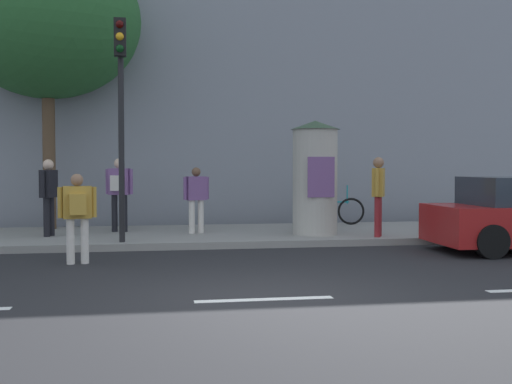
% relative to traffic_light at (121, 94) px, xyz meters
% --- Properties ---
extents(ground_plane, '(80.00, 80.00, 0.00)m').
position_rel_traffic_light_xyz_m(ground_plane, '(2.02, -5.24, -3.18)').
color(ground_plane, '#232326').
extents(sidewalk_curb, '(36.00, 4.00, 0.15)m').
position_rel_traffic_light_xyz_m(sidewalk_curb, '(2.02, 1.76, -3.10)').
color(sidewalk_curb, gray).
rests_on(sidewalk_curb, ground_plane).
extents(lane_markings, '(25.80, 0.16, 0.01)m').
position_rel_traffic_light_xyz_m(lane_markings, '(2.02, -5.24, -3.17)').
color(lane_markings, silver).
rests_on(lane_markings, ground_plane).
extents(building_backdrop, '(36.00, 5.00, 8.64)m').
position_rel_traffic_light_xyz_m(building_backdrop, '(2.02, 6.76, 1.14)').
color(building_backdrop, gray).
rests_on(building_backdrop, ground_plane).
extents(traffic_light, '(0.24, 0.45, 4.52)m').
position_rel_traffic_light_xyz_m(traffic_light, '(0.00, 0.00, 0.00)').
color(traffic_light, black).
rests_on(traffic_light, sidewalk_curb).
extents(poster_column, '(1.13, 1.13, 2.60)m').
position_rel_traffic_light_xyz_m(poster_column, '(4.31, 0.93, -1.71)').
color(poster_column, '#B2ADA3').
rests_on(poster_column, sidewalk_curb).
extents(street_tree, '(4.56, 4.56, 7.12)m').
position_rel_traffic_light_xyz_m(street_tree, '(-1.90, 3.21, 2.14)').
color(street_tree, brown).
rests_on(street_tree, sidewalk_curb).
extents(pedestrian_with_backpack, '(0.66, 0.44, 1.58)m').
position_rel_traffic_light_xyz_m(pedestrian_with_backpack, '(-0.68, -1.78, -2.23)').
color(pedestrian_with_backpack, silver).
rests_on(pedestrian_with_backpack, ground_plane).
extents(pedestrian_in_light_jacket, '(0.40, 0.54, 1.76)m').
position_rel_traffic_light_xyz_m(pedestrian_in_light_jacket, '(5.56, 0.21, -1.99)').
color(pedestrian_in_light_jacket, maroon).
rests_on(pedestrian_in_light_jacket, sidewalk_curb).
extents(pedestrian_tallest, '(0.61, 0.36, 1.54)m').
position_rel_traffic_light_xyz_m(pedestrian_tallest, '(1.63, 1.58, -2.13)').
color(pedestrian_tallest, silver).
rests_on(pedestrian_tallest, sidewalk_curb).
extents(pedestrian_in_dark_shirt, '(0.65, 0.47, 1.75)m').
position_rel_traffic_light_xyz_m(pedestrian_in_dark_shirt, '(-0.15, 2.19, -1.97)').
color(pedestrian_in_dark_shirt, black).
rests_on(pedestrian_in_dark_shirt, sidewalk_curb).
extents(pedestrian_near_pole, '(0.36, 0.57, 1.72)m').
position_rel_traffic_light_xyz_m(pedestrian_near_pole, '(-1.66, 1.48, -2.02)').
color(pedestrian_near_pole, black).
rests_on(pedestrian_near_pole, sidewalk_curb).
extents(bicycle_leaning, '(1.75, 0.36, 1.09)m').
position_rel_traffic_light_xyz_m(bicycle_leaning, '(5.35, 3.15, -2.64)').
color(bicycle_leaning, black).
rests_on(bicycle_leaning, sidewalk_curb).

